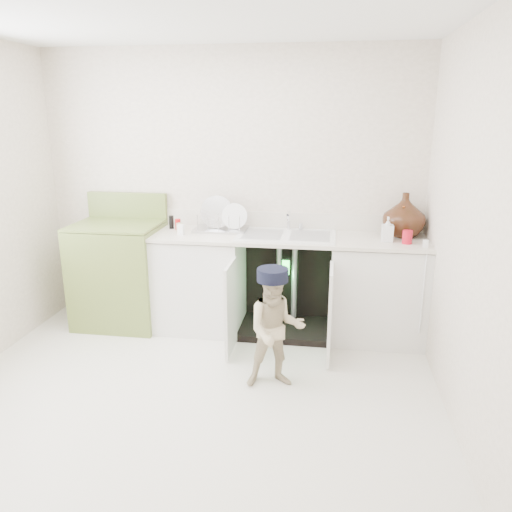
{
  "coord_description": "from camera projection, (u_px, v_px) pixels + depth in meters",
  "views": [
    {
      "loc": [
        0.93,
        -3.01,
        1.94
      ],
      "look_at": [
        0.36,
        0.7,
        0.85
      ],
      "focal_mm": 35.0,
      "sensor_mm": 36.0,
      "label": 1
    }
  ],
  "objects": [
    {
      "name": "repair_worker",
      "position": [
        276.0,
        328.0,
        3.56
      ],
      "size": [
        0.49,
        0.83,
        0.89
      ],
      "rotation": [
        0.0,
        0.0,
        0.24
      ],
      "color": "beige",
      "rests_on": "ground"
    },
    {
      "name": "avocado_stove",
      "position": [
        120.0,
        272.0,
        4.66
      ],
      "size": [
        0.77,
        0.65,
        1.2
      ],
      "color": "olive",
      "rests_on": "ground"
    },
    {
      "name": "ground",
      "position": [
        191.0,
        396.0,
        3.53
      ],
      "size": [
        3.5,
        3.5,
        0.0
      ],
      "primitive_type": "plane",
      "color": "beige",
      "rests_on": "ground"
    },
    {
      "name": "room_shell",
      "position": [
        184.0,
        224.0,
        3.18
      ],
      "size": [
        6.0,
        5.5,
        1.26
      ],
      "color": "silver",
      "rests_on": "ground"
    },
    {
      "name": "counter_run",
      "position": [
        291.0,
        280.0,
        4.46
      ],
      "size": [
        2.44,
        1.02,
        1.28
      ],
      "color": "silver",
      "rests_on": "ground"
    }
  ]
}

